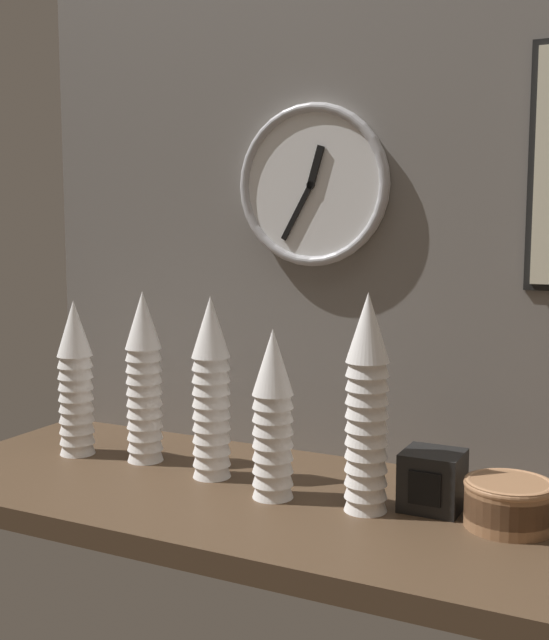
{
  "coord_description": "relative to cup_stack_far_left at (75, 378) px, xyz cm",
  "views": [
    {
      "loc": [
        50.25,
        -123.96,
        47.96
      ],
      "look_at": [
        -13.75,
        4.0,
        30.26
      ],
      "focal_mm": 45.0,
      "sensor_mm": 36.0,
      "label": 1
    }
  ],
  "objects": [
    {
      "name": "ground_plane",
      "position": [
        58.61,
        -2.31,
        -18.01
      ],
      "size": [
        160.0,
        56.0,
        4.0
      ],
      "primitive_type": "cube",
      "color": "#4C3826"
    },
    {
      "name": "wall_tiled_back",
      "position": [
        58.61,
        24.19,
        36.49
      ],
      "size": [
        160.0,
        3.0,
        105.0
      ],
      "color": "slate",
      "rests_on": "ground_plane"
    },
    {
      "name": "cup_stack_far_left",
      "position": [
        0.0,
        0.0,
        0.0
      ],
      "size": [
        7.21,
        7.21,
        32.02
      ],
      "color": "white",
      "rests_on": "ground_plane"
    },
    {
      "name": "cup_stack_center_left",
      "position": [
        32.72,
        -0.48,
        1.14
      ],
      "size": [
        7.21,
        7.21,
        34.3
      ],
      "color": "white",
      "rests_on": "ground_plane"
    },
    {
      "name": "cup_stack_center_right",
      "position": [
        64.84,
        -4.36,
        2.28
      ],
      "size": [
        7.21,
        7.21,
        36.59
      ],
      "color": "white",
      "rests_on": "ground_plane"
    },
    {
      "name": "cup_stack_center",
      "position": [
        48.13,
        -5.49,
        -1.14
      ],
      "size": [
        7.21,
        7.21,
        29.74
      ],
      "color": "white",
      "rests_on": "ground_plane"
    },
    {
      "name": "cup_stack_left",
      "position": [
        15.4,
        2.4,
        1.14
      ],
      "size": [
        7.21,
        7.21,
        34.3
      ],
      "color": "white",
      "rests_on": "ground_plane"
    },
    {
      "name": "bowl_stack_right",
      "position": [
        87.49,
        -1.15,
        -11.94
      ],
      "size": [
        14.09,
        14.09,
        7.56
      ],
      "color": "#996B47",
      "rests_on": "ground_plane"
    },
    {
      "name": "wall_clock",
      "position": [
        43.55,
        21.15,
        39.0
      ],
      "size": [
        32.2,
        2.7,
        32.2
      ],
      "color": "white"
    },
    {
      "name": "napkin_dispenser",
      "position": [
        74.58,
        1.41,
        -11.09
      ],
      "size": [
        9.8,
        9.8,
        9.84
      ],
      "color": "black",
      "rests_on": "ground_plane"
    }
  ]
}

